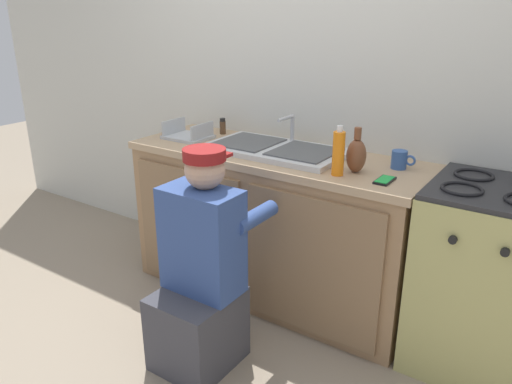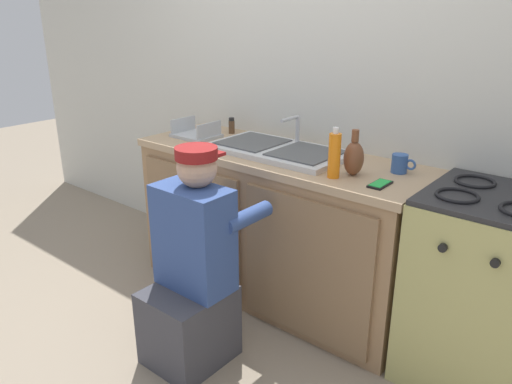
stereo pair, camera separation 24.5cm
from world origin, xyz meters
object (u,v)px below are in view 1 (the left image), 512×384
object	(u,v)px
stove_range	(482,279)
dish_rack_tray	(188,135)
vase_decorative	(356,155)
cell_phone	(385,180)
coffee_mug	(400,160)
plumber_person	(201,279)
sink_double_basin	(276,149)
soap_bottle_orange	(338,153)
spice_bottle_pepper	(223,126)

from	to	relation	value
stove_range	dish_rack_tray	size ratio (longest dim) A/B	3.40
vase_decorative	cell_phone	bearing A→B (deg)	-18.03
dish_rack_tray	coffee_mug	xyz separation A→B (m)	(1.33, 0.14, 0.02)
plumber_person	vase_decorative	size ratio (longest dim) A/B	4.80
cell_phone	vase_decorative	size ratio (longest dim) A/B	0.61
sink_double_basin	cell_phone	size ratio (longest dim) A/B	5.71
soap_bottle_orange	vase_decorative	xyz separation A→B (m)	(0.06, 0.09, -0.02)
cell_phone	spice_bottle_pepper	xyz separation A→B (m)	(-1.23, 0.33, 0.04)
cell_phone	soap_bottle_orange	size ratio (longest dim) A/B	0.56
dish_rack_tray	spice_bottle_pepper	distance (m)	0.25
sink_double_basin	coffee_mug	world-z (taller)	sink_double_basin
plumber_person	cell_phone	distance (m)	1.01
stove_range	spice_bottle_pepper	world-z (taller)	spice_bottle_pepper
vase_decorative	dish_rack_tray	bearing A→B (deg)	177.71
cell_phone	stove_range	bearing A→B (deg)	16.61
soap_bottle_orange	cell_phone	bearing A→B (deg)	9.05
soap_bottle_orange	plumber_person	bearing A→B (deg)	-126.90
stove_range	cell_phone	world-z (taller)	stove_range
dish_rack_tray	vase_decorative	distance (m)	1.17
sink_double_basin	stove_range	world-z (taller)	sink_double_basin
vase_decorative	stove_range	bearing A→B (deg)	7.40
sink_double_basin	soap_bottle_orange	bearing A→B (deg)	-20.93
coffee_mug	dish_rack_tray	bearing A→B (deg)	-174.19
stove_range	spice_bottle_pepper	size ratio (longest dim) A/B	9.07
sink_double_basin	spice_bottle_pepper	xyz separation A→B (m)	(-0.52, 0.18, 0.03)
soap_bottle_orange	dish_rack_tray	bearing A→B (deg)	172.74
coffee_mug	vase_decorative	xyz separation A→B (m)	(-0.16, -0.18, 0.04)
cell_phone	vase_decorative	world-z (taller)	vase_decorative
dish_rack_tray	soap_bottle_orange	xyz separation A→B (m)	(1.11, -0.14, 0.09)
sink_double_basin	coffee_mug	xyz separation A→B (m)	(0.70, 0.09, 0.03)
cell_phone	vase_decorative	bearing A→B (deg)	161.97
stove_range	coffee_mug	world-z (taller)	coffee_mug
coffee_mug	spice_bottle_pepper	bearing A→B (deg)	175.94
soap_bottle_orange	spice_bottle_pepper	bearing A→B (deg)	160.05
plumber_person	coffee_mug	xyz separation A→B (m)	(0.65, 0.85, 0.51)
spice_bottle_pepper	soap_bottle_orange	world-z (taller)	soap_bottle_orange
stove_range	soap_bottle_orange	xyz separation A→B (m)	(-0.71, -0.18, 0.56)
coffee_mug	stove_range	bearing A→B (deg)	-11.13
stove_range	soap_bottle_orange	distance (m)	0.92
stove_range	cell_phone	bearing A→B (deg)	-163.39
sink_double_basin	plumber_person	xyz separation A→B (m)	(0.05, -0.75, -0.48)
stove_range	vase_decorative	distance (m)	0.85
sink_double_basin	stove_range	distance (m)	1.27
cell_phone	coffee_mug	world-z (taller)	coffee_mug
soap_bottle_orange	coffee_mug	bearing A→B (deg)	51.51
dish_rack_tray	vase_decorative	size ratio (longest dim) A/B	1.22
sink_double_basin	spice_bottle_pepper	size ratio (longest dim) A/B	7.62
sink_double_basin	stove_range	size ratio (longest dim) A/B	0.84
stove_range	spice_bottle_pepper	distance (m)	1.79
stove_range	soap_bottle_orange	size ratio (longest dim) A/B	3.81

